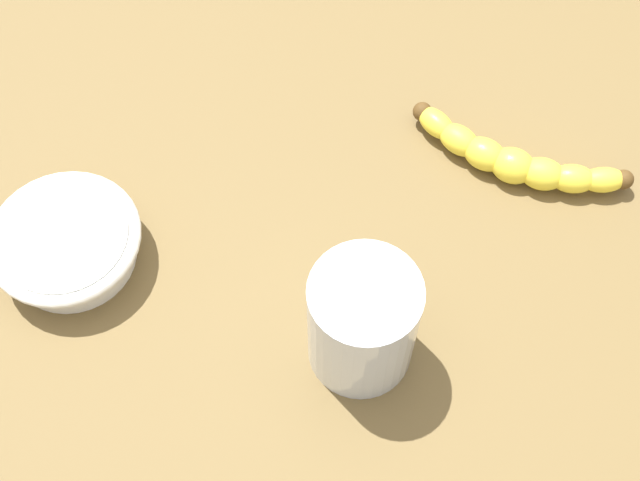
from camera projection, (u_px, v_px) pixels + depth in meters
wooden_tabletop at (385, 275)px, 82.86cm from camera, size 120.00×120.00×3.00cm
banana at (515, 160)px, 85.20cm from camera, size 21.30×10.40×3.55cm
smoothie_glass at (362, 324)px, 72.45cm from camera, size 9.27×9.27×12.26cm
ceramic_bowl at (67, 243)px, 79.76cm from camera, size 14.08×14.08×4.41cm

